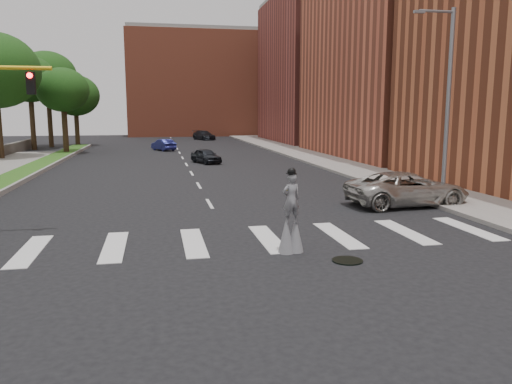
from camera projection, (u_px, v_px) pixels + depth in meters
name	position (u px, v px, depth m)	size (l,w,h in m)	color
ground_plane	(236.00, 249.00, 16.03)	(160.00, 160.00, 0.00)	black
grass_median	(18.00, 176.00, 33.13)	(2.00, 60.00, 0.25)	#275418
median_curb	(35.00, 175.00, 33.34)	(0.20, 60.00, 0.28)	gray
sidewalk_right	(334.00, 162.00, 42.64)	(5.00, 90.00, 0.18)	gray
manhole	(347.00, 261.00, 14.68)	(0.90, 0.90, 0.04)	black
building_mid	(414.00, 30.00, 47.41)	(16.00, 22.00, 24.00)	#B25338
building_far	(328.00, 71.00, 70.96)	(16.00, 22.00, 20.00)	brown
building_backdrop	(201.00, 85.00, 91.23)	(26.00, 14.00, 18.00)	#B25338
streetlight	(446.00, 100.00, 23.17)	(2.05, 0.20, 9.00)	slate
stilt_performer	(291.00, 221.00, 15.46)	(0.83, 0.58, 2.67)	black
suv_crossing	(407.00, 189.00, 23.22)	(2.63, 5.69, 1.58)	#B2AFA8
car_near	(206.00, 156.00, 42.12)	(1.46, 3.64, 1.24)	black
car_mid	(163.00, 145.00, 55.64)	(1.35, 3.86, 1.27)	navy
car_far	(204.00, 135.00, 76.30)	(1.97, 4.84, 1.41)	black
tree_5	(30.00, 80.00, 55.52)	(5.97, 5.97, 10.40)	black
tree_6	(63.00, 90.00, 50.15)	(5.20, 5.20, 8.69)	black
tree_7	(75.00, 96.00, 61.58)	(5.91, 5.91, 8.78)	black
tree_8	(47.00, 77.00, 59.88)	(7.00, 7.00, 11.47)	black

